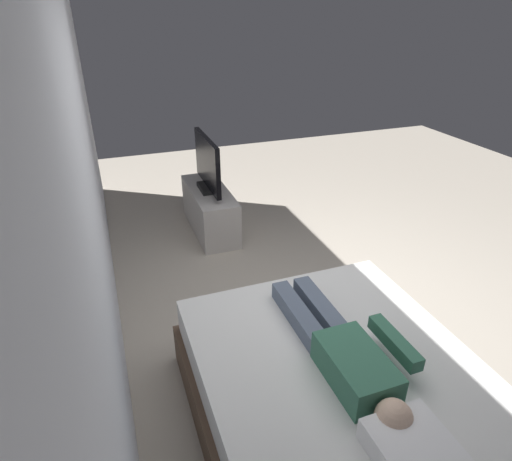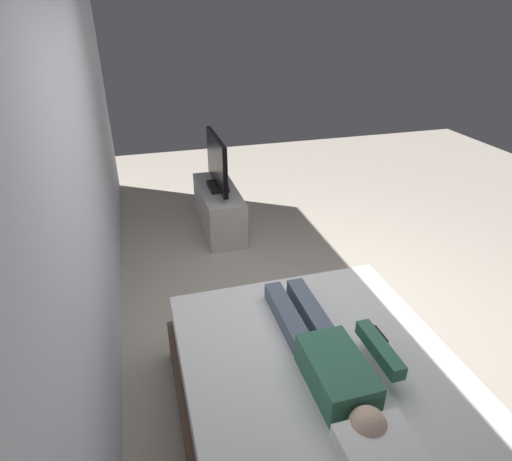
% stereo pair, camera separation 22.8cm
% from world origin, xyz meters
% --- Properties ---
extents(ground_plane, '(10.00, 10.00, 0.00)m').
position_xyz_m(ground_plane, '(0.00, 0.00, 0.00)').
color(ground_plane, '#ADA393').
extents(back_wall, '(6.40, 0.10, 2.80)m').
position_xyz_m(back_wall, '(0.40, 1.64, 1.40)').
color(back_wall, silver).
rests_on(back_wall, ground).
extents(bed, '(1.91, 1.60, 0.54)m').
position_xyz_m(bed, '(-0.96, 0.44, 0.26)').
color(bed, brown).
rests_on(bed, ground).
extents(person, '(1.26, 0.46, 0.18)m').
position_xyz_m(person, '(-0.93, 0.42, 0.62)').
color(person, '#387056').
rests_on(person, bed).
extents(remote, '(0.15, 0.04, 0.02)m').
position_xyz_m(remote, '(-0.78, 0.02, 0.55)').
color(remote, black).
rests_on(remote, bed).
extents(tv_stand, '(1.10, 0.40, 0.50)m').
position_xyz_m(tv_stand, '(1.89, 0.47, 0.25)').
color(tv_stand, '#B7B2AD').
rests_on(tv_stand, ground).
extents(tv, '(0.88, 0.20, 0.59)m').
position_xyz_m(tv, '(1.89, 0.47, 0.78)').
color(tv, black).
rests_on(tv, tv_stand).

